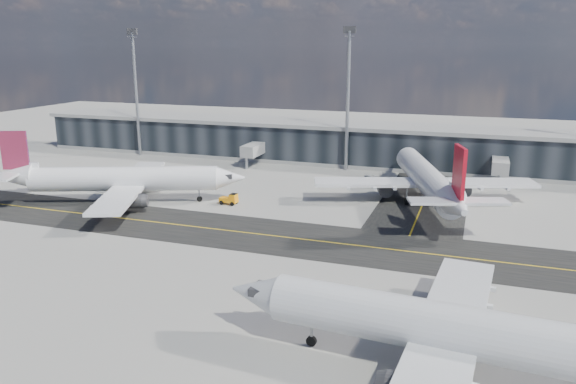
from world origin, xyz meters
name	(u,v)px	position (x,y,z in m)	size (l,w,h in m)	color
ground	(261,245)	(0.00, 0.00, 0.00)	(300.00, 300.00, 0.00)	gray
taxiway_lanes	(313,224)	(3.91, 10.74, 0.01)	(180.00, 63.00, 0.03)	black
terminal_concourse	(354,145)	(0.04, 54.93, 4.09)	(152.00, 19.80, 8.80)	black
floodlight_masts	(348,95)	(0.00, 48.00, 15.61)	(102.50, 0.70, 28.90)	gray
airliner_af	(121,179)	(-29.35, 11.51, 3.99)	(39.28, 33.97, 12.07)	white
airliner_redtail	(427,179)	(18.40, 27.08, 4.22)	(36.35, 42.15, 12.77)	white
airliner_near	(467,333)	(26.41, -23.00, 4.00)	(40.85, 34.85, 12.10)	silver
baggage_tug	(230,199)	(-11.87, 16.26, 0.93)	(3.07, 1.71, 1.86)	orange
service_van	(368,180)	(6.66, 37.96, 0.74)	(2.44, 5.29, 1.47)	white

